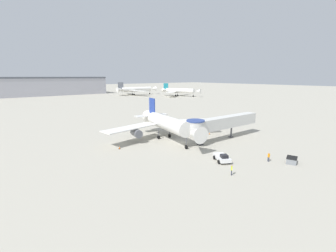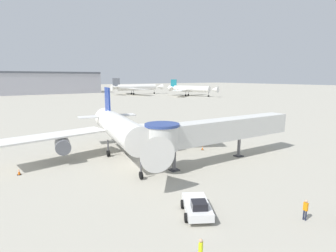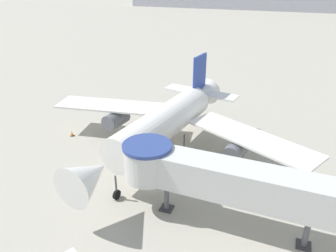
{
  "view_description": "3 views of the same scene",
  "coord_description": "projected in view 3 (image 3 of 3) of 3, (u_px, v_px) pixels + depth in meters",
  "views": [
    {
      "loc": [
        -34.54,
        -38.89,
        15.53
      ],
      "look_at": [
        0.16,
        4.99,
        3.14
      ],
      "focal_mm": 24.0,
      "sensor_mm": 36.0,
      "label": 1
    },
    {
      "loc": [
        -15.18,
        -29.7,
        11.33
      ],
      "look_at": [
        3.77,
        -0.83,
        4.9
      ],
      "focal_mm": 28.0,
      "sensor_mm": 36.0,
      "label": 2
    },
    {
      "loc": [
        10.59,
        -25.54,
        18.74
      ],
      "look_at": [
        -0.48,
        3.45,
        4.07
      ],
      "focal_mm": 35.0,
      "sensor_mm": 36.0,
      "label": 3
    }
  ],
  "objects": [
    {
      "name": "ground_plane",
      "position": [
        160.0,
        177.0,
        32.99
      ],
      "size": [
        800.0,
        800.0,
        0.0
      ],
      "primitive_type": "plane",
      "color": "#A8A393"
    },
    {
      "name": "main_airplane",
      "position": [
        166.0,
        123.0,
        34.99
      ],
      "size": [
        31.67,
        25.35,
        9.7
      ],
      "rotation": [
        0.0,
        0.0,
        -0.16
      ],
      "color": "white",
      "rests_on": "ground_plane"
    },
    {
      "name": "jet_bridge",
      "position": [
        247.0,
        184.0,
        24.44
      ],
      "size": [
        23.59,
        4.1,
        6.03
      ],
      "rotation": [
        0.0,
        0.0,
        -0.03
      ],
      "color": "silver",
      "rests_on": "ground_plane"
    },
    {
      "name": "traffic_cone_starboard_wing",
      "position": [
        279.0,
        194.0,
        29.89
      ],
      "size": [
        0.38,
        0.38,
        0.63
      ],
      "color": "black",
      "rests_on": "ground_plane"
    },
    {
      "name": "traffic_cone_port_wing",
      "position": [
        72.0,
        133.0,
        41.06
      ],
      "size": [
        0.45,
        0.45,
        0.74
      ],
      "color": "black",
      "rests_on": "ground_plane"
    }
  ]
}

